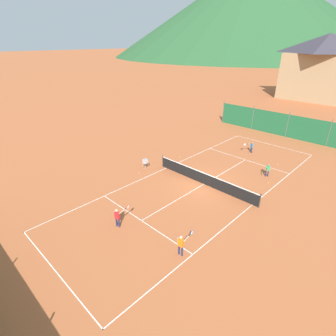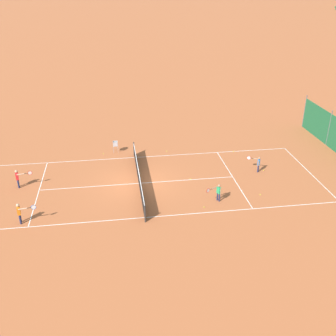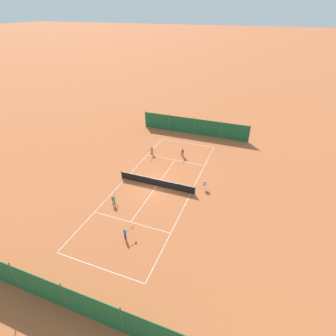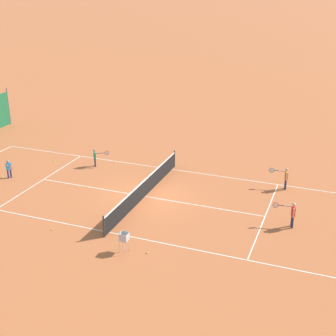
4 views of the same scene
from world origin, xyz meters
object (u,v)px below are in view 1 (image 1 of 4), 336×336
Objects in this scene: player_far_baseline at (268,169)px; tennis_ball_service_box at (217,145)px; tennis_ball_by_net_left at (139,173)px; tennis_ball_mid_court at (278,164)px; tennis_ball_far_corner at (180,157)px; tennis_ball_alley_left at (228,169)px; player_far_service at (118,216)px; alpine_chalet at (323,66)px; ball_hopper at (145,162)px; player_near_baseline at (251,146)px; player_near_service at (181,243)px; tennis_net at (204,178)px; tennis_ball_near_corner at (252,151)px; tennis_ball_by_net_right at (268,183)px.

player_far_baseline reaches higher than tennis_ball_service_box.
tennis_ball_service_box and tennis_ball_by_net_left have the same top height.
tennis_ball_mid_court and tennis_ball_far_corner have the same top height.
tennis_ball_alley_left is 1.00× the size of tennis_ball_far_corner.
player_far_service is 0.10× the size of alpine_chalet.
alpine_chalet is (-7.34, 33.71, 5.79)m from tennis_ball_mid_court.
player_far_service is at bearing -102.02° from tennis_ball_mid_court.
alpine_chalet reaches higher than tennis_ball_by_net_left.
tennis_ball_alley_left is at bearing 42.85° from ball_hopper.
player_near_service is at bearing -74.56° from player_near_baseline.
tennis_ball_by_net_left is at bearing -77.70° from ball_hopper.
tennis_net is 139.09× the size of tennis_ball_service_box.
player_far_baseline is (2.92, 4.57, 0.16)m from tennis_net.
ball_hopper is at bearing -90.79° from alpine_chalet.
alpine_chalet reaches higher than tennis_ball_near_corner.
player_near_baseline is at bearing 53.28° from tennis_ball_far_corner.
tennis_ball_by_net_right is 1.00× the size of tennis_ball_by_net_left.
player_far_service is 12.04m from tennis_ball_by_net_right.
player_far_baseline reaches higher than player_near_baseline.
tennis_net is 139.09× the size of tennis_ball_by_net_left.
tennis_ball_alley_left is 38.35m from alpine_chalet.
player_near_baseline is 16.78× the size of tennis_ball_alley_left.
player_far_service is 18.89× the size of tennis_ball_alley_left.
ball_hopper is at bearing -132.07° from tennis_ball_mid_court.
player_far_service is 11.12m from tennis_ball_far_corner.
player_far_baseline is 17.04× the size of tennis_ball_near_corner.
player_far_service is at bearing -90.19° from player_near_baseline.
ball_hopper is (-4.76, -9.70, 0.00)m from player_near_baseline.
player_near_baseline reaches higher than tennis_ball_near_corner.
tennis_ball_by_net_right is (4.09, -4.74, -0.62)m from player_near_baseline.
tennis_net is 139.09× the size of tennis_ball_far_corner.
tennis_ball_far_corner is (-8.40, -1.03, 0.00)m from tennis_ball_by_net_right.
tennis_ball_mid_court and tennis_ball_by_net_left have the same top height.
tennis_ball_by_net_right is 0.01× the size of alpine_chalet.
player_far_service reaches higher than ball_hopper.
tennis_net is 7.87m from tennis_ball_mid_court.
alpine_chalet is (-4.72, 41.12, 5.32)m from tennis_net.
tennis_ball_alley_left is 1.00× the size of tennis_ball_by_net_left.
player_far_service is 11.23m from tennis_ball_alley_left.
alpine_chalet is at bearing 97.26° from tennis_ball_near_corner.
tennis_ball_far_corner is (-0.81, -5.15, 0.00)m from tennis_ball_service_box.
ball_hopper is (-8.85, -4.96, 0.62)m from tennis_ball_by_net_right.
tennis_ball_mid_court is (-1.02, 14.21, -0.69)m from player_near_service.
tennis_ball_mid_court and tennis_ball_near_corner have the same top height.
tennis_ball_far_corner is (-4.24, -6.29, 0.00)m from tennis_ball_near_corner.
tennis_ball_by_net_right is (-0.09, 10.39, -0.69)m from player_near_service.
tennis_ball_mid_court is 3.53m from tennis_ball_near_corner.
player_far_baseline is at bearing 93.63° from player_near_service.
player_far_service is 18.89× the size of tennis_ball_service_box.
tennis_ball_far_corner is (-4.26, 10.25, -0.69)m from player_far_service.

